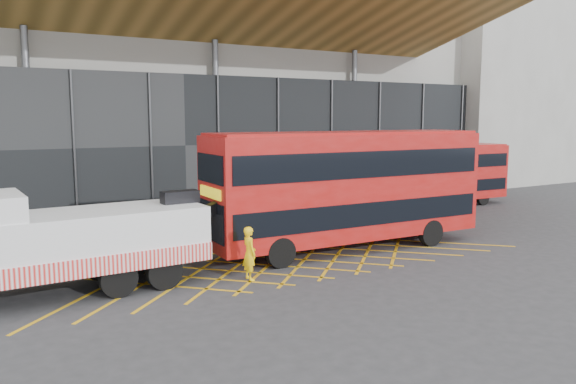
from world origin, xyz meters
TOP-DOWN VIEW (x-y plane):
  - ground_plane at (0.00, 0.00)m, footprint 120.00×120.00m
  - road_markings at (1.60, 0.00)m, footprint 19.96×7.16m
  - construction_building at (1.92, 18.40)m, footprint 55.00×23.97m
  - east_building at (32.00, 16.00)m, footprint 15.00×12.00m
  - recovery_truck at (-7.29, -0.73)m, footprint 11.69×3.18m
  - bus_towed at (4.93, -0.16)m, footprint 12.36×3.20m
  - bus_second at (16.93, 6.28)m, footprint 9.61×2.65m
  - worker at (-0.69, -2.16)m, footprint 0.48×0.70m

SIDE VIEW (x-z plane):
  - ground_plane at x=0.00m, z-range 0.00..0.00m
  - road_markings at x=1.60m, z-range 0.00..0.01m
  - worker at x=-0.69m, z-range 0.00..1.88m
  - recovery_truck at x=-7.29m, z-range -0.15..3.91m
  - bus_second at x=16.93m, z-range 0.21..4.08m
  - bus_towed at x=4.93m, z-range 0.28..5.27m
  - construction_building at x=1.92m, z-range -0.02..17.98m
  - east_building at x=32.00m, z-range 0.00..20.00m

